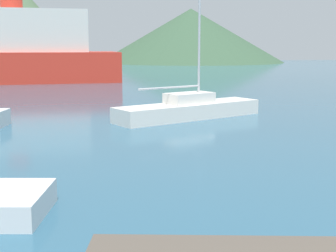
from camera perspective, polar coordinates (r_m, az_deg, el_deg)
name	(u,v)px	position (r m, az deg, el deg)	size (l,w,h in m)	color
sailboat_middle	(189,108)	(24.76, 2.61, 2.20)	(8.54, 5.10, 11.08)	white
ferry_distant	(14,51)	(53.40, -18.27, 8.72)	(22.11, 9.42, 9.14)	red
hill_central	(22,26)	(109.51, -17.34, 11.58)	(29.32, 29.32, 16.45)	#4C6647
hill_east	(191,36)	(115.10, 2.80, 10.95)	(44.50, 44.50, 12.73)	#38563D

